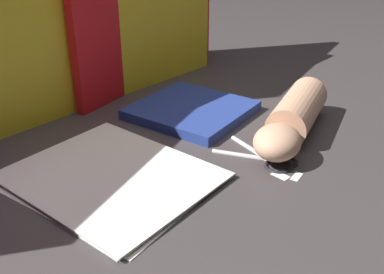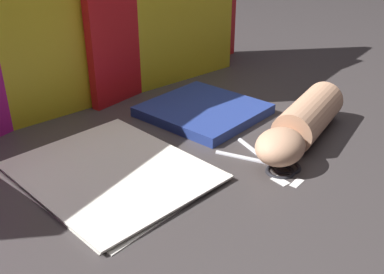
{
  "view_description": "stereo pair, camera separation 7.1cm",
  "coord_description": "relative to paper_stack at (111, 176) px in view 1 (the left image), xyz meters",
  "views": [
    {
      "loc": [
        -0.55,
        -0.37,
        0.38
      ],
      "look_at": [
        -0.03,
        0.0,
        0.06
      ],
      "focal_mm": 42.0,
      "sensor_mm": 36.0,
      "label": 1
    },
    {
      "loc": [
        -0.51,
        -0.43,
        0.38
      ],
      "look_at": [
        -0.03,
        0.0,
        0.06
      ],
      "focal_mm": 42.0,
      "sensor_mm": 36.0,
      "label": 2
    }
  ],
  "objects": [
    {
      "name": "backdrop_panel_center",
      "position": [
        0.16,
        0.25,
        0.19
      ],
      "size": [
        0.81,
        0.11,
        0.39
      ],
      "color": "yellow",
      "rests_on": "ground_plane"
    },
    {
      "name": "book_closed",
      "position": [
        0.28,
        0.04,
        0.01
      ],
      "size": [
        0.21,
        0.22,
        0.02
      ],
      "color": "navy",
      "rests_on": "ground_plane"
    },
    {
      "name": "paper_stack",
      "position": [
        0.0,
        0.0,
        0.0
      ],
      "size": [
        0.27,
        0.32,
        0.01
      ],
      "color": "white",
      "rests_on": "ground_plane"
    },
    {
      "name": "paper_scrap_mid",
      "position": [
        0.18,
        -0.24,
        -0.0
      ],
      "size": [
        0.03,
        0.01,
        0.0
      ],
      "color": "white",
      "rests_on": "ground_plane"
    },
    {
      "name": "ground_plane",
      "position": [
        0.13,
        -0.09,
        -0.0
      ],
      "size": [
        6.0,
        6.0,
        0.0
      ],
      "primitive_type": "plane",
      "color": "#3D3838"
    },
    {
      "name": "hand_forearm",
      "position": [
        0.3,
        -0.17,
        0.03
      ],
      "size": [
        0.3,
        0.13,
        0.08
      ],
      "color": "tan",
      "rests_on": "ground_plane"
    },
    {
      "name": "scissors",
      "position": [
        0.2,
        -0.18,
        -0.0
      ],
      "size": [
        0.08,
        0.15,
        0.01
      ],
      "color": "silver",
      "rests_on": "ground_plane"
    },
    {
      "name": "paper_scrap_near",
      "position": [
        0.17,
        -0.22,
        -0.0
      ],
      "size": [
        0.02,
        0.03,
        0.0
      ],
      "color": "white",
      "rests_on": "ground_plane"
    }
  ]
}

